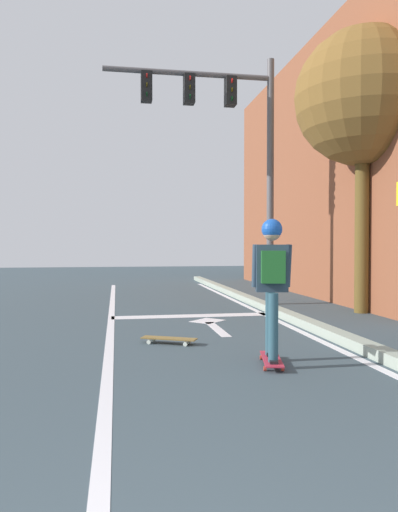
{
  "coord_description": "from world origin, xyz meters",
  "views": [
    {
      "loc": [
        -0.19,
        -0.66,
        1.37
      ],
      "look_at": [
        1.07,
        6.71,
        1.2
      ],
      "focal_mm": 33.8,
      "sensor_mm": 36.0,
      "label": 1
    }
  ],
  "objects_px": {
    "spare_skateboard": "(169,339)",
    "skater": "(272,271)",
    "skateboard": "(271,359)",
    "roadside_tree": "(363,99)",
    "traffic_signal_mast": "(225,128)"
  },
  "relations": [
    {
      "from": "traffic_signal_mast",
      "to": "skateboard",
      "type": "bearing_deg",
      "value": -97.3
    },
    {
      "from": "spare_skateboard",
      "to": "skater",
      "type": "bearing_deg",
      "value": -53.66
    },
    {
      "from": "skater",
      "to": "traffic_signal_mast",
      "type": "distance_m",
      "value": 6.22
    },
    {
      "from": "skateboard",
      "to": "spare_skateboard",
      "type": "relative_size",
      "value": 1.02
    },
    {
      "from": "roadside_tree",
      "to": "spare_skateboard",
      "type": "bearing_deg",
      "value": -150.03
    },
    {
      "from": "skateboard",
      "to": "traffic_signal_mast",
      "type": "relative_size",
      "value": 0.14
    },
    {
      "from": "skater",
      "to": "traffic_signal_mast",
      "type": "relative_size",
      "value": 0.28
    },
    {
      "from": "skateboard",
      "to": "roadside_tree",
      "type": "bearing_deg",
      "value": 50.2
    },
    {
      "from": "traffic_signal_mast",
      "to": "skater",
      "type": "bearing_deg",
      "value": -97.32
    },
    {
      "from": "spare_skateboard",
      "to": "roadside_tree",
      "type": "xyz_separation_m",
      "value": [
        4.18,
        2.41,
        4.24
      ]
    },
    {
      "from": "skateboard",
      "to": "skater",
      "type": "height_order",
      "value": "skater"
    },
    {
      "from": "traffic_signal_mast",
      "to": "roadside_tree",
      "type": "height_order",
      "value": "roadside_tree"
    },
    {
      "from": "spare_skateboard",
      "to": "roadside_tree",
      "type": "height_order",
      "value": "roadside_tree"
    },
    {
      "from": "traffic_signal_mast",
      "to": "roadside_tree",
      "type": "xyz_separation_m",
      "value": [
        2.46,
        -1.64,
        0.3
      ]
    },
    {
      "from": "skateboard",
      "to": "spare_skateboard",
      "type": "distance_m",
      "value": 1.71
    }
  ]
}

